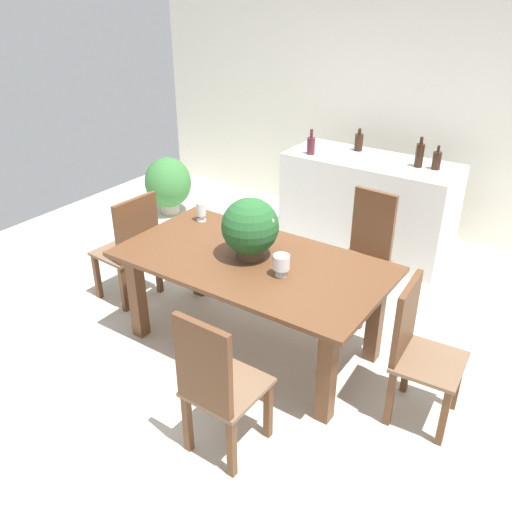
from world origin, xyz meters
The scene contains 17 objects.
ground_plane centered at (0.00, 0.00, 0.00)m, with size 7.04×7.04×0.00m, color beige.
back_wall centered at (0.00, 2.60, 1.30)m, with size 6.40×0.10×2.60m, color silver.
dining_table centered at (0.00, -0.25, 0.63)m, with size 1.95×1.05×0.76m.
chair_head_end centered at (-1.24, -0.26, 0.54)m, with size 0.46×0.50×0.97m.
chair_far_right centered at (0.45, 0.75, 0.55)m, with size 0.43×0.49×1.03m.
chair_near_right centered at (0.44, -1.24, 0.54)m, with size 0.41×0.45×1.00m.
chair_foot_end centered at (1.25, -0.26, 0.53)m, with size 0.43×0.46×0.95m.
flower_centerpiece centered at (-0.03, -0.22, 0.99)m, with size 0.41×0.41×0.45m.
crystal_vase_left centered at (-0.73, 0.07, 0.86)m, with size 0.08×0.08×0.16m.
crystal_vase_center_near centered at (0.29, -0.33, 0.86)m, with size 0.12×0.12×0.16m.
wine_glass centered at (-0.36, -0.03, 0.87)m, with size 0.06×0.06×0.16m.
kitchen_counter centered at (0.02, 1.77, 0.49)m, with size 1.68×0.69×0.97m, color silver.
wine_bottle_dark centered at (-0.56, 1.58, 1.06)m, with size 0.08×0.08×0.25m.
wine_bottle_tall centered at (0.62, 1.82, 1.06)m, with size 0.08×0.08×0.22m.
wine_bottle_green centered at (-0.22, 1.95, 1.06)m, with size 0.08×0.08×0.22m.
wine_bottle_clear centered at (0.46, 1.80, 1.09)m, with size 0.08×0.08×0.28m.
potted_plant_floor centered at (-2.30, 1.34, 0.37)m, with size 0.54×0.54×0.68m.
Camera 1 is at (1.96, -3.07, 2.60)m, focal length 38.19 mm.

